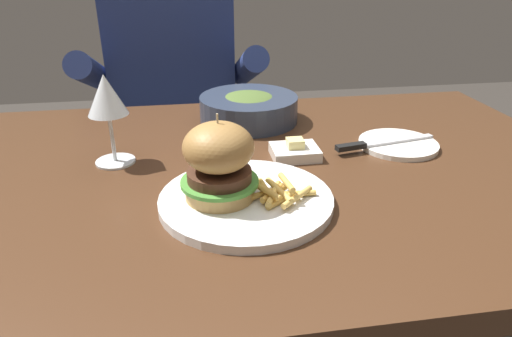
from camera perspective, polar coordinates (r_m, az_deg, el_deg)
name	(u,v)px	position (r m, az deg, el deg)	size (l,w,h in m)	color
dining_table	(223,213)	(0.85, -4.19, -5.60)	(1.38, 0.79, 0.74)	#472B19
main_plate	(246,200)	(0.69, -1.25, -3.95)	(0.26, 0.26, 0.01)	white
burger_sandwich	(219,161)	(0.66, -4.66, 0.92)	(0.12, 0.12, 0.13)	tan
fries_pile	(278,193)	(0.67, 2.82, -3.03)	(0.11, 0.09, 0.03)	#EABC5B
wine_glass	(107,99)	(0.83, -18.18, 8.25)	(0.07, 0.07, 0.16)	silver
bread_plate	(398,144)	(0.94, 17.33, 2.93)	(0.15, 0.15, 0.01)	white
table_knife	(376,143)	(0.91, 14.83, 3.06)	(0.21, 0.05, 0.01)	silver
butter_dish	(295,151)	(0.85, 4.88, 2.16)	(0.09, 0.07, 0.04)	white
soup_bowl	(249,108)	(1.03, -0.91, 7.60)	(0.22, 0.22, 0.06)	#2D384C
diner_person	(177,132)	(1.49, -9.83, 4.55)	(0.51, 0.36, 1.18)	#282833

